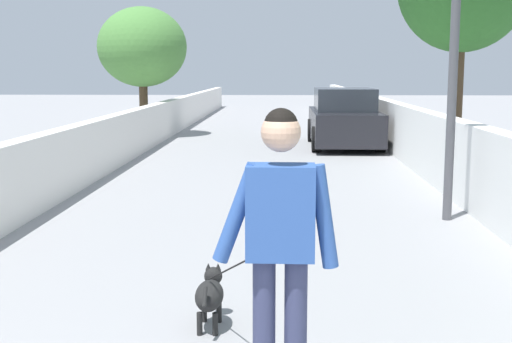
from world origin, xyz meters
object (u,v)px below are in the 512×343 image
at_px(lamp_post, 456,13).
at_px(dog, 210,293).
at_px(car_near, 344,120).
at_px(person_skateboarder, 280,235).
at_px(tree_left_mid, 142,47).

relative_size(lamp_post, dog, 2.30).
xyz_separation_m(dog, car_near, (12.79, -2.20, 0.44)).
bearing_deg(car_near, dog, 170.24).
height_order(dog, car_near, car_near).
height_order(person_skateboarder, car_near, person_skateboarder).
bearing_deg(dog, lamp_post, -35.30).
bearing_deg(tree_left_mid, person_skateboarder, -165.87).
distance_m(lamp_post, person_skateboarder, 6.02).
height_order(tree_left_mid, dog, tree_left_mid).
relative_size(dog, car_near, 0.42).
distance_m(tree_left_mid, dog, 16.10).
distance_m(lamp_post, car_near, 9.08).
bearing_deg(person_skateboarder, lamp_post, -22.84).
distance_m(tree_left_mid, person_skateboarder, 17.47).
distance_m(tree_left_mid, car_near, 6.78).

